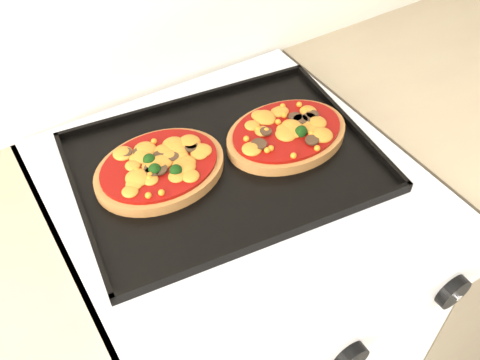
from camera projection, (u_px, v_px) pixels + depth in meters
stove at (236, 316)px, 1.23m from camera, size 0.60×0.60×0.91m
control_panel at (350, 342)px, 0.76m from camera, size 0.60×0.02×0.09m
knob_center at (351, 358)px, 0.74m from camera, size 0.05×0.02×0.05m
knob_right at (453, 292)px, 0.82m from camera, size 0.06×0.02×0.06m
baking_tray at (225, 161)px, 0.92m from camera, size 0.55×0.43×0.02m
pizza_left at (160, 167)px, 0.89m from camera, size 0.23×0.18×0.03m
pizza_right at (287, 133)px, 0.95m from camera, size 0.23×0.17×0.03m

